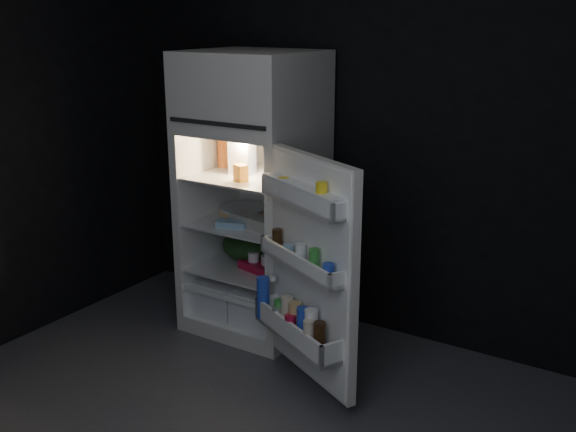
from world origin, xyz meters
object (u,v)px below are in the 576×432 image
Objects in this scene: fridge_door at (307,274)px; egg_carton at (254,221)px; milk_jug at (242,155)px; yogurt_tray at (261,267)px; refrigerator at (255,184)px.

fridge_door is 0.75m from egg_carton.
milk_jug is 0.43m from egg_carton.
egg_carton is at bearing -44.37° from milk_jug.
yogurt_tray is at bearing -28.82° from milk_jug.
egg_carton reaches higher than yogurt_tray.
refrigerator reaches higher than yogurt_tray.
yogurt_tray is at bearing 74.08° from egg_carton.
fridge_door is (0.71, -0.55, -0.27)m from refrigerator.
refrigerator is 6.27× the size of yogurt_tray.
egg_carton is (0.08, -0.14, -0.19)m from refrigerator.
milk_jug is 0.85× the size of yogurt_tray.
fridge_door is 4.30× the size of yogurt_tray.
egg_carton is (-0.63, 0.41, 0.08)m from fridge_door.
milk_jug is (-0.78, 0.51, 0.46)m from fridge_door.
milk_jug is at bearing -150.08° from refrigerator.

